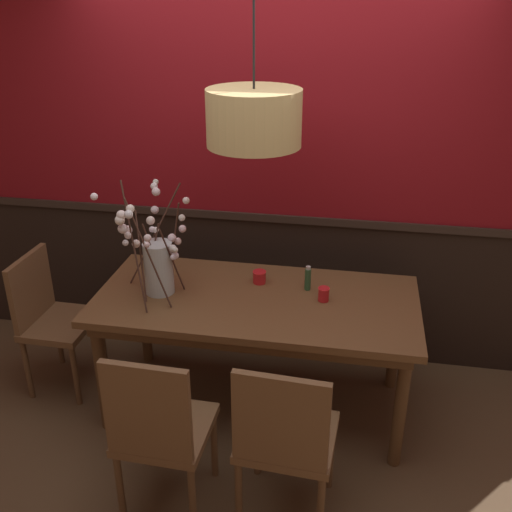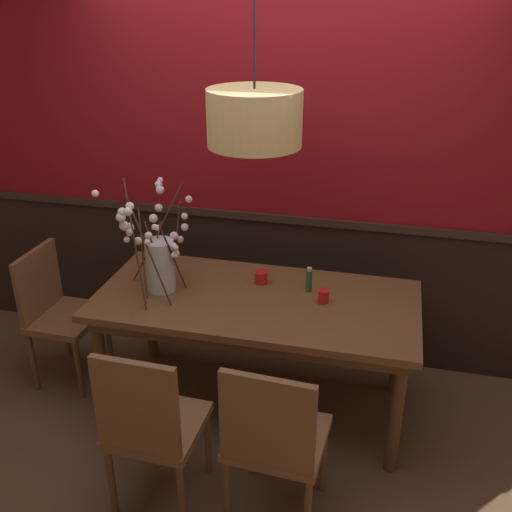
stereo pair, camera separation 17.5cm
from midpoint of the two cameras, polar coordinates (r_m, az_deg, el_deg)
ground_plane at (r=3.86m, az=-1.34°, el=-14.21°), size 24.00×24.00×0.00m
back_wall at (r=3.86m, az=0.63°, el=8.46°), size 4.70×0.14×2.69m
dining_table at (r=3.46m, az=-1.45°, el=-5.29°), size 1.87×0.89×0.78m
chair_head_west_end at (r=4.02m, az=-20.56°, el=-5.30°), size 0.40×0.46×0.91m
chair_far_side_right at (r=4.27m, az=5.17°, el=-2.13°), size 0.48×0.44×0.87m
chair_near_side_right at (r=2.85m, az=0.97°, el=-17.12°), size 0.48×0.46×0.95m
chair_near_side_left at (r=2.95m, az=-11.12°, el=-16.06°), size 0.44×0.45×0.96m
vase_with_blossoms at (r=3.45m, az=-11.07°, el=-0.49°), size 0.40×0.62×0.68m
candle_holder_nearer_center at (r=3.57m, az=-1.07°, el=-2.05°), size 0.08×0.08×0.08m
candle_holder_nearer_edge at (r=3.38m, az=5.11°, el=-3.72°), size 0.07×0.07×0.08m
condiment_bottle at (r=3.48m, az=3.62°, el=-2.21°), size 0.04×0.04×0.15m
pendant_lamp at (r=3.10m, az=-1.86°, el=13.22°), size 0.50×0.50×1.03m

